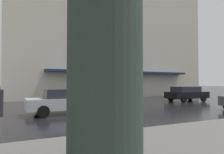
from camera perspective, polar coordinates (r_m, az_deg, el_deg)
haussmann_block_corner at (r=32.72m, az=-3.70°, el=13.84°), size 15.93×25.45×21.40m
billboard_column at (r=3.71m, az=-1.93°, el=2.42°), size 1.40×1.40×3.64m
car_silver at (r=12.19m, az=-12.62°, el=-6.29°), size 1.85×4.10×1.41m
car_black at (r=21.22m, az=19.66°, el=-4.23°), size 1.85×4.10×1.41m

